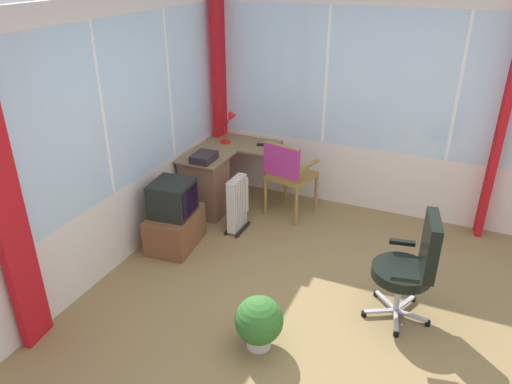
{
  "coord_description": "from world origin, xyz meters",
  "views": [
    {
      "loc": [
        -3.28,
        -0.78,
        2.84
      ],
      "look_at": [
        0.44,
        0.85,
        0.85
      ],
      "focal_mm": 34.0,
      "sensor_mm": 36.0,
      "label": 1
    }
  ],
  "objects_px": {
    "office_chair": "(413,263)",
    "potted_plant": "(259,322)",
    "tv_remote": "(263,145)",
    "desk_lamp": "(231,122)",
    "tv_on_stand": "(174,218)",
    "wooden_armchair": "(286,170)",
    "desk": "(208,183)",
    "paper_tray": "(204,157)",
    "space_heater": "(238,203)"
  },
  "relations": [
    {
      "from": "tv_remote",
      "to": "paper_tray",
      "type": "distance_m",
      "value": 0.84
    },
    {
      "from": "tv_remote",
      "to": "wooden_armchair",
      "type": "relative_size",
      "value": 0.16
    },
    {
      "from": "space_heater",
      "to": "office_chair",
      "type": "bearing_deg",
      "value": -111.4
    },
    {
      "from": "desk",
      "to": "paper_tray",
      "type": "relative_size",
      "value": 3.78
    },
    {
      "from": "tv_on_stand",
      "to": "paper_tray",
      "type": "bearing_deg",
      "value": 0.32
    },
    {
      "from": "tv_remote",
      "to": "paper_tray",
      "type": "xyz_separation_m",
      "value": [
        -0.73,
        0.42,
        0.03
      ]
    },
    {
      "from": "paper_tray",
      "to": "office_chair",
      "type": "xyz_separation_m",
      "value": [
        -0.88,
        -2.45,
        -0.22
      ]
    },
    {
      "from": "desk_lamp",
      "to": "potted_plant",
      "type": "bearing_deg",
      "value": -149.62
    },
    {
      "from": "desk",
      "to": "paper_tray",
      "type": "distance_m",
      "value": 0.4
    },
    {
      "from": "wooden_armchair",
      "to": "office_chair",
      "type": "distance_m",
      "value": 2.03
    },
    {
      "from": "desk_lamp",
      "to": "tv_on_stand",
      "type": "xyz_separation_m",
      "value": [
        -1.4,
        -0.0,
        -0.65
      ]
    },
    {
      "from": "paper_tray",
      "to": "desk_lamp",
      "type": "bearing_deg",
      "value": -0.11
    },
    {
      "from": "desk",
      "to": "paper_tray",
      "type": "xyz_separation_m",
      "value": [
        -0.13,
        -0.04,
        0.38
      ]
    },
    {
      "from": "tv_on_stand",
      "to": "potted_plant",
      "type": "xyz_separation_m",
      "value": [
        -1.03,
        -1.42,
        -0.08
      ]
    },
    {
      "from": "desk_lamp",
      "to": "tv_remote",
      "type": "relative_size",
      "value": 2.64
    },
    {
      "from": "tv_on_stand",
      "to": "potted_plant",
      "type": "height_order",
      "value": "tv_on_stand"
    },
    {
      "from": "desk_lamp",
      "to": "office_chair",
      "type": "xyz_separation_m",
      "value": [
        -1.59,
        -2.45,
        -0.43
      ]
    },
    {
      "from": "tv_remote",
      "to": "office_chair",
      "type": "height_order",
      "value": "office_chair"
    },
    {
      "from": "office_chair",
      "to": "space_heater",
      "type": "relative_size",
      "value": 1.52
    },
    {
      "from": "desk_lamp",
      "to": "paper_tray",
      "type": "relative_size",
      "value": 1.32
    },
    {
      "from": "desk_lamp",
      "to": "paper_tray",
      "type": "height_order",
      "value": "desk_lamp"
    },
    {
      "from": "paper_tray",
      "to": "office_chair",
      "type": "bearing_deg",
      "value": -109.73
    },
    {
      "from": "wooden_armchair",
      "to": "office_chair",
      "type": "height_order",
      "value": "office_chair"
    },
    {
      "from": "desk",
      "to": "space_heater",
      "type": "height_order",
      "value": "desk"
    },
    {
      "from": "desk_lamp",
      "to": "potted_plant",
      "type": "height_order",
      "value": "desk_lamp"
    },
    {
      "from": "paper_tray",
      "to": "tv_on_stand",
      "type": "bearing_deg",
      "value": -179.68
    },
    {
      "from": "tv_remote",
      "to": "wooden_armchair",
      "type": "xyz_separation_m",
      "value": [
        -0.35,
        -0.44,
        -0.12
      ]
    },
    {
      "from": "tv_remote",
      "to": "potted_plant",
      "type": "xyz_separation_m",
      "value": [
        -2.45,
        -1.01,
        -0.49
      ]
    },
    {
      "from": "office_chair",
      "to": "tv_on_stand",
      "type": "distance_m",
      "value": 2.46
    },
    {
      "from": "wooden_armchair",
      "to": "tv_on_stand",
      "type": "relative_size",
      "value": 1.26
    },
    {
      "from": "paper_tray",
      "to": "space_heater",
      "type": "bearing_deg",
      "value": -102.35
    },
    {
      "from": "office_chair",
      "to": "potted_plant",
      "type": "xyz_separation_m",
      "value": [
        -0.84,
        1.02,
        -0.3
      ]
    },
    {
      "from": "wooden_armchair",
      "to": "space_heater",
      "type": "xyz_separation_m",
      "value": [
        -0.48,
        0.39,
        -0.29
      ]
    },
    {
      "from": "desk",
      "to": "desk_lamp",
      "type": "bearing_deg",
      "value": -3.6
    },
    {
      "from": "tv_remote",
      "to": "desk_lamp",
      "type": "bearing_deg",
      "value": 77.06
    },
    {
      "from": "tv_remote",
      "to": "paper_tray",
      "type": "height_order",
      "value": "paper_tray"
    },
    {
      "from": "paper_tray",
      "to": "office_chair",
      "type": "relative_size",
      "value": 0.31
    },
    {
      "from": "paper_tray",
      "to": "space_heater",
      "type": "relative_size",
      "value": 0.47
    },
    {
      "from": "desk",
      "to": "wooden_armchair",
      "type": "xyz_separation_m",
      "value": [
        0.25,
        -0.9,
        0.22
      ]
    },
    {
      "from": "desk",
      "to": "tv_on_stand",
      "type": "xyz_separation_m",
      "value": [
        -0.82,
        -0.04,
        -0.06
      ]
    },
    {
      "from": "tv_on_stand",
      "to": "tv_remote",
      "type": "bearing_deg",
      "value": -16.46
    },
    {
      "from": "space_heater",
      "to": "potted_plant",
      "type": "bearing_deg",
      "value": -149.43
    },
    {
      "from": "desk",
      "to": "office_chair",
      "type": "distance_m",
      "value": 2.69
    },
    {
      "from": "space_heater",
      "to": "potted_plant",
      "type": "distance_m",
      "value": 1.88
    },
    {
      "from": "tv_on_stand",
      "to": "potted_plant",
      "type": "distance_m",
      "value": 1.76
    },
    {
      "from": "potted_plant",
      "to": "paper_tray",
      "type": "bearing_deg",
      "value": 39.66
    },
    {
      "from": "tv_remote",
      "to": "space_heater",
      "type": "xyz_separation_m",
      "value": [
        -0.83,
        -0.05,
        -0.41
      ]
    },
    {
      "from": "wooden_armchair",
      "to": "tv_remote",
      "type": "bearing_deg",
      "value": 51.65
    },
    {
      "from": "desk_lamp",
      "to": "wooden_armchair",
      "type": "relative_size",
      "value": 0.42
    },
    {
      "from": "tv_on_stand",
      "to": "space_heater",
      "type": "distance_m",
      "value": 0.75
    }
  ]
}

